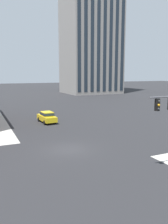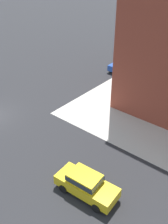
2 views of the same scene
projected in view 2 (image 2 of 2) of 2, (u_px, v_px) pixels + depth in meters
The scene contains 2 objects.
car_main_northbound_far at pixel (86, 184), 17.62m from camera, with size 2.12×4.51×1.68m.
car_main_southbound_near at pixel (122, 63), 35.95m from camera, with size 4.43×1.96×1.68m.
Camera 2 is at (11.10, 21.11, 14.45)m, focal length 41.76 mm.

